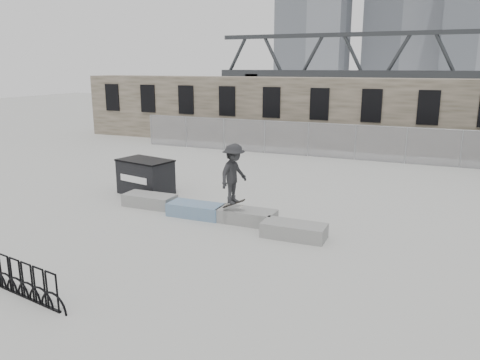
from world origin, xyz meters
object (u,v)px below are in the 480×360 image
(planter_offset, at_px, (294,230))
(skateboarder, at_px, (234,174))
(planter_center_right, at_px, (247,216))
(dumpster, at_px, (146,177))
(planter_center_left, at_px, (196,209))
(planter_far_left, at_px, (150,200))
(bike_rack, at_px, (22,280))

(planter_offset, distance_m, skateboarder, 2.75)
(planter_center_right, xyz_separation_m, planter_offset, (1.90, -0.73, 0.00))
(planter_offset, xyz_separation_m, dumpster, (-7.22, 2.53, 0.49))
(planter_center_left, xyz_separation_m, skateboarder, (1.59, -0.24, 1.50))
(planter_far_left, height_order, skateboarder, skateboarder)
(skateboarder, bearing_deg, planter_center_left, 92.01)
(planter_center_left, distance_m, dumpster, 3.86)
(planter_far_left, bearing_deg, planter_offset, -10.05)
(planter_offset, height_order, dumpster, dumpster)
(planter_far_left, height_order, dumpster, dumpster)
(planter_offset, bearing_deg, planter_far_left, 169.95)
(planter_far_left, distance_m, bike_rack, 7.44)
(planter_center_left, distance_m, skateboarder, 2.20)
(planter_center_left, xyz_separation_m, planter_center_right, (1.95, 0.04, 0.00))
(planter_center_left, relative_size, dumpster, 0.81)
(skateboarder, bearing_deg, bike_rack, 170.80)
(planter_offset, bearing_deg, planter_center_left, 169.71)
(bike_rack, bearing_deg, planter_center_right, 68.22)
(planter_offset, relative_size, dumpster, 0.81)
(planter_center_left, height_order, bike_rack, bike_rack)
(planter_center_left, bearing_deg, skateboarder, -8.74)
(planter_far_left, height_order, bike_rack, bike_rack)
(dumpster, height_order, bike_rack, dumpster)
(planter_far_left, bearing_deg, dumpster, 128.11)
(skateboarder, bearing_deg, planter_center_right, -41.13)
(planter_offset, height_order, skateboarder, skateboarder)
(bike_rack, bearing_deg, skateboarder, 70.05)
(planter_far_left, height_order, planter_center_right, same)
(planter_offset, relative_size, skateboarder, 0.90)
(planter_center_right, bearing_deg, skateboarder, -141.88)
(planter_far_left, xyz_separation_m, planter_center_right, (4.17, -0.34, 0.00))
(planter_far_left, relative_size, planter_center_right, 1.00)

